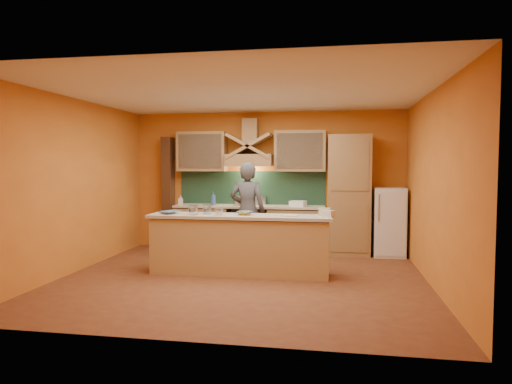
% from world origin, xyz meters
% --- Properties ---
extents(floor, '(5.50, 5.00, 0.01)m').
position_xyz_m(floor, '(0.00, 0.00, 0.00)').
color(floor, brown).
rests_on(floor, ground).
extents(ceiling, '(5.50, 5.00, 0.01)m').
position_xyz_m(ceiling, '(0.00, 0.00, 2.80)').
color(ceiling, white).
rests_on(ceiling, wall_back).
extents(wall_back, '(5.50, 0.02, 2.80)m').
position_xyz_m(wall_back, '(0.00, 2.50, 1.40)').
color(wall_back, orange).
rests_on(wall_back, floor).
extents(wall_front, '(5.50, 0.02, 2.80)m').
position_xyz_m(wall_front, '(0.00, -2.50, 1.40)').
color(wall_front, orange).
rests_on(wall_front, floor).
extents(wall_left, '(0.02, 5.00, 2.80)m').
position_xyz_m(wall_left, '(-2.75, 0.00, 1.40)').
color(wall_left, orange).
rests_on(wall_left, floor).
extents(wall_right, '(0.02, 5.00, 2.80)m').
position_xyz_m(wall_right, '(2.75, 0.00, 1.40)').
color(wall_right, orange).
rests_on(wall_right, floor).
extents(base_cabinet_left, '(1.10, 0.60, 0.86)m').
position_xyz_m(base_cabinet_left, '(-1.25, 2.20, 0.43)').
color(base_cabinet_left, '#A2794A').
rests_on(base_cabinet_left, floor).
extents(base_cabinet_right, '(1.10, 0.60, 0.86)m').
position_xyz_m(base_cabinet_right, '(0.65, 2.20, 0.43)').
color(base_cabinet_right, '#A2794A').
rests_on(base_cabinet_right, floor).
extents(counter_top, '(3.00, 0.62, 0.04)m').
position_xyz_m(counter_top, '(-0.30, 2.20, 0.90)').
color(counter_top, beige).
rests_on(counter_top, base_cabinet_left).
extents(stove, '(0.60, 0.58, 0.90)m').
position_xyz_m(stove, '(-0.30, 2.20, 0.45)').
color(stove, black).
rests_on(stove, floor).
extents(backsplash, '(3.00, 0.03, 0.70)m').
position_xyz_m(backsplash, '(-0.30, 2.48, 1.25)').
color(backsplash, '#173325').
rests_on(backsplash, wall_back).
extents(range_hood, '(0.92, 0.50, 0.24)m').
position_xyz_m(range_hood, '(-0.30, 2.25, 1.82)').
color(range_hood, '#A2794A').
rests_on(range_hood, wall_back).
extents(hood_chimney, '(0.30, 0.30, 0.50)m').
position_xyz_m(hood_chimney, '(-0.30, 2.35, 2.40)').
color(hood_chimney, '#A2794A').
rests_on(hood_chimney, wall_back).
extents(upper_cabinet_left, '(1.00, 0.35, 0.80)m').
position_xyz_m(upper_cabinet_left, '(-1.30, 2.33, 2.00)').
color(upper_cabinet_left, '#A2794A').
rests_on(upper_cabinet_left, wall_back).
extents(upper_cabinet_right, '(1.00, 0.35, 0.80)m').
position_xyz_m(upper_cabinet_right, '(0.70, 2.33, 2.00)').
color(upper_cabinet_right, '#A2794A').
rests_on(upper_cabinet_right, wall_back).
extents(pantry_column, '(0.80, 0.60, 2.30)m').
position_xyz_m(pantry_column, '(1.65, 2.20, 1.15)').
color(pantry_column, '#A2794A').
rests_on(pantry_column, floor).
extents(fridge, '(0.58, 0.60, 1.30)m').
position_xyz_m(fridge, '(2.40, 2.20, 0.65)').
color(fridge, white).
rests_on(fridge, floor).
extents(trim_column_left, '(0.20, 0.30, 2.30)m').
position_xyz_m(trim_column_left, '(-2.05, 2.35, 1.15)').
color(trim_column_left, '#472816').
rests_on(trim_column_left, floor).
extents(island_body, '(2.80, 0.55, 0.88)m').
position_xyz_m(island_body, '(-0.10, 0.30, 0.44)').
color(island_body, tan).
rests_on(island_body, floor).
extents(island_top, '(2.90, 0.62, 0.05)m').
position_xyz_m(island_top, '(-0.10, 0.30, 0.92)').
color(island_top, beige).
rests_on(island_top, island_body).
extents(person, '(0.68, 0.47, 1.79)m').
position_xyz_m(person, '(-0.18, 1.40, 0.89)').
color(person, '#4C4C51').
rests_on(person, floor).
extents(pot_large, '(0.32, 0.32, 0.17)m').
position_xyz_m(pot_large, '(-0.45, 2.15, 0.98)').
color(pot_large, '#B8B8BF').
rests_on(pot_large, stove).
extents(pot_small, '(0.24, 0.24, 0.15)m').
position_xyz_m(pot_small, '(-0.23, 2.34, 0.97)').
color(pot_small, '#BBBBC3').
rests_on(pot_small, stove).
extents(soap_bottle_a, '(0.11, 0.11, 0.20)m').
position_xyz_m(soap_bottle_a, '(-1.70, 2.10, 1.02)').
color(soap_bottle_a, beige).
rests_on(soap_bottle_a, counter_top).
extents(soap_bottle_b, '(0.13, 0.13, 0.27)m').
position_xyz_m(soap_bottle_b, '(-1.02, 2.13, 1.05)').
color(soap_bottle_b, '#355291').
rests_on(soap_bottle_b, counter_top).
extents(bowl_back, '(0.31, 0.31, 0.08)m').
position_xyz_m(bowl_back, '(0.64, 2.28, 0.96)').
color(bowl_back, white).
rests_on(bowl_back, counter_top).
extents(dish_rack, '(0.35, 0.30, 0.11)m').
position_xyz_m(dish_rack, '(0.67, 2.20, 0.97)').
color(dish_rack, white).
rests_on(dish_rack, counter_top).
extents(book_lower, '(0.26, 0.31, 0.03)m').
position_xyz_m(book_lower, '(-1.37, 0.26, 0.96)').
color(book_lower, '#A8483C').
rests_on(book_lower, island_top).
extents(book_upper, '(0.33, 0.37, 0.02)m').
position_xyz_m(book_upper, '(-1.35, 0.32, 0.98)').
color(book_upper, teal).
rests_on(book_upper, island_top).
extents(jar_large, '(0.17, 0.17, 0.15)m').
position_xyz_m(jar_large, '(-0.83, 0.18, 1.02)').
color(jar_large, silver).
rests_on(jar_large, island_top).
extents(jar_small, '(0.16, 0.16, 0.15)m').
position_xyz_m(jar_small, '(-0.65, 0.35, 1.02)').
color(jar_small, silver).
rests_on(jar_small, island_top).
extents(kitchen_scale, '(0.13, 0.13, 0.09)m').
position_xyz_m(kitchen_scale, '(-0.39, 0.14, 0.99)').
color(kitchen_scale, silver).
rests_on(kitchen_scale, island_top).
extents(mixing_bowl, '(0.31, 0.31, 0.06)m').
position_xyz_m(mixing_bowl, '(-0.02, 0.30, 0.98)').
color(mixing_bowl, silver).
rests_on(mixing_bowl, island_top).
extents(cloth, '(0.26, 0.20, 0.02)m').
position_xyz_m(cloth, '(0.70, 0.27, 0.95)').
color(cloth, beige).
rests_on(cloth, island_top).
extents(grocery_bag_a, '(0.19, 0.16, 0.12)m').
position_xyz_m(grocery_bag_a, '(1.23, 0.44, 1.00)').
color(grocery_bag_a, beige).
rests_on(grocery_bag_a, island_top).
extents(grocery_bag_b, '(0.21, 0.20, 0.10)m').
position_xyz_m(grocery_bag_b, '(1.28, 0.21, 1.00)').
color(grocery_bag_b, beige).
rests_on(grocery_bag_b, island_top).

